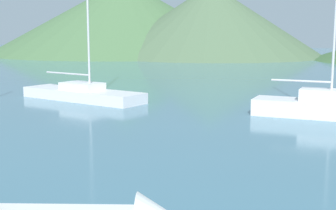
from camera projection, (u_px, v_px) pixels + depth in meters
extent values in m
cube|color=silver|center=(320.00, 109.00, 22.11)|extent=(6.34, 2.21, 0.80)
cube|color=silver|center=(321.00, 95.00, 22.01)|extent=(1.95, 1.36, 0.56)
cylinder|color=#BCBCC1|center=(336.00, 6.00, 21.19)|extent=(0.12, 0.12, 8.72)
cylinder|color=#BCBCC1|center=(301.00, 81.00, 22.28)|extent=(2.80, 0.30, 0.10)
cube|color=silver|center=(82.00, 95.00, 27.79)|extent=(8.47, 4.30, 0.61)
cube|color=silver|center=(82.00, 86.00, 27.71)|extent=(2.78, 2.12, 0.43)
cylinder|color=#BCBCC1|center=(67.00, 74.00, 28.30)|extent=(3.57, 1.10, 0.10)
cone|color=#476B42|center=(124.00, 17.00, 86.77)|extent=(49.19, 49.19, 13.44)
cone|color=#4C6647|center=(211.00, 20.00, 77.28)|extent=(36.84, 36.84, 11.72)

